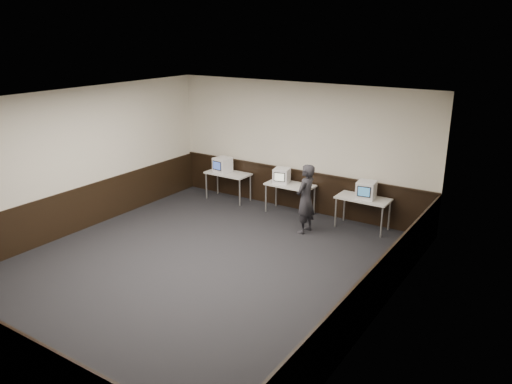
% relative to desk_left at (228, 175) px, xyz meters
% --- Properties ---
extents(floor, '(8.00, 8.00, 0.00)m').
position_rel_desk_left_xyz_m(floor, '(1.90, -3.60, -0.68)').
color(floor, black).
rests_on(floor, ground).
extents(ceiling, '(8.00, 8.00, 0.00)m').
position_rel_desk_left_xyz_m(ceiling, '(1.90, -3.60, 2.52)').
color(ceiling, white).
rests_on(ceiling, back_wall).
extents(back_wall, '(7.00, 0.00, 7.00)m').
position_rel_desk_left_xyz_m(back_wall, '(1.90, 0.40, 0.92)').
color(back_wall, beige).
rests_on(back_wall, ground).
extents(left_wall, '(0.00, 8.00, 8.00)m').
position_rel_desk_left_xyz_m(left_wall, '(-1.60, -3.60, 0.92)').
color(left_wall, beige).
rests_on(left_wall, ground).
extents(right_wall, '(0.00, 8.00, 8.00)m').
position_rel_desk_left_xyz_m(right_wall, '(5.40, -3.60, 0.92)').
color(right_wall, beige).
rests_on(right_wall, ground).
extents(wainscot_back, '(6.98, 0.04, 1.00)m').
position_rel_desk_left_xyz_m(wainscot_back, '(1.90, 0.38, -0.18)').
color(wainscot_back, black).
rests_on(wainscot_back, back_wall).
extents(wainscot_left, '(0.04, 7.98, 1.00)m').
position_rel_desk_left_xyz_m(wainscot_left, '(-1.58, -3.60, -0.18)').
color(wainscot_left, black).
rests_on(wainscot_left, left_wall).
extents(wainscot_right, '(0.04, 7.98, 1.00)m').
position_rel_desk_left_xyz_m(wainscot_right, '(5.38, -3.60, -0.18)').
color(wainscot_right, black).
rests_on(wainscot_right, right_wall).
extents(wainscot_rail, '(6.98, 0.06, 0.04)m').
position_rel_desk_left_xyz_m(wainscot_rail, '(1.90, 0.36, 0.34)').
color(wainscot_rail, black).
rests_on(wainscot_rail, wainscot_back).
extents(desk_left, '(1.20, 0.60, 0.75)m').
position_rel_desk_left_xyz_m(desk_left, '(0.00, 0.00, 0.00)').
color(desk_left, silver).
rests_on(desk_left, ground).
extents(desk_center, '(1.20, 0.60, 0.75)m').
position_rel_desk_left_xyz_m(desk_center, '(1.90, 0.00, 0.00)').
color(desk_center, silver).
rests_on(desk_center, ground).
extents(desk_right, '(1.20, 0.60, 0.75)m').
position_rel_desk_left_xyz_m(desk_right, '(3.80, 0.00, 0.00)').
color(desk_right, silver).
rests_on(desk_right, ground).
extents(emac_left, '(0.45, 0.47, 0.40)m').
position_rel_desk_left_xyz_m(emac_left, '(-0.16, -0.02, 0.27)').
color(emac_left, white).
rests_on(emac_left, desk_left).
extents(emac_center, '(0.45, 0.47, 0.37)m').
position_rel_desk_left_xyz_m(emac_center, '(1.66, -0.02, 0.26)').
color(emac_center, white).
rests_on(emac_center, desk_center).
extents(emac_right, '(0.45, 0.48, 0.40)m').
position_rel_desk_left_xyz_m(emac_right, '(3.86, -0.02, 0.27)').
color(emac_right, white).
rests_on(emac_right, desk_right).
extents(person, '(0.41, 0.60, 1.59)m').
position_rel_desk_left_xyz_m(person, '(2.79, -0.90, 0.12)').
color(person, '#25242A').
rests_on(person, ground).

